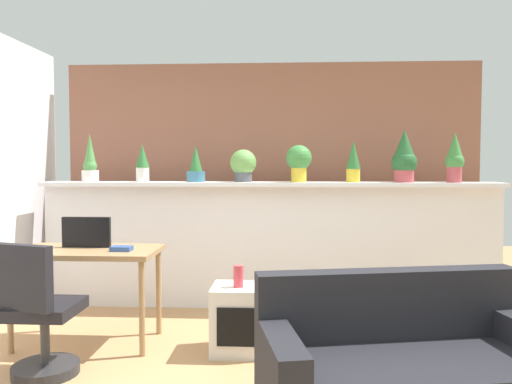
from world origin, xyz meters
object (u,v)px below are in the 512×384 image
at_px(potted_plant_0, 90,162).
at_px(potted_plant_2, 196,167).
at_px(side_cube_shelf, 239,319).
at_px(desk, 88,260).
at_px(tv_monitor, 86,232).
at_px(potted_plant_3, 243,165).
at_px(potted_plant_7, 455,158).
at_px(potted_plant_5, 353,161).
at_px(office_chair, 38,320).
at_px(book_on_desk, 122,248).
at_px(potted_plant_1, 142,163).
at_px(vase_on_shelf, 238,276).
at_px(potted_plant_4, 299,161).
at_px(potted_plant_6, 404,157).
at_px(couch, 406,374).

bearing_deg(potted_plant_0, potted_plant_2, 1.38).
bearing_deg(side_cube_shelf, desk, 174.34).
xyz_separation_m(potted_plant_0, tv_monitor, (0.34, -0.99, -0.56)).
height_order(potted_plant_3, potted_plant_7, potted_plant_7).
relative_size(potted_plant_0, tv_monitor, 1.22).
height_order(potted_plant_0, potted_plant_5, potted_plant_0).
xyz_separation_m(potted_plant_7, tv_monitor, (-3.19, -0.97, -0.60)).
xyz_separation_m(potted_plant_2, office_chair, (-0.74, -1.77, -1.00)).
bearing_deg(book_on_desk, potted_plant_5, 31.11).
bearing_deg(potted_plant_1, potted_plant_3, 3.94).
relative_size(tv_monitor, vase_on_shelf, 2.39).
xyz_separation_m(potted_plant_4, book_on_desk, (-1.39, -1.15, -0.68)).
bearing_deg(tv_monitor, vase_on_shelf, -10.28).
height_order(potted_plant_1, potted_plant_5, potted_plant_5).
bearing_deg(potted_plant_5, potted_plant_1, -178.63).
bearing_deg(potted_plant_2, potted_plant_0, -178.62).
distance_m(potted_plant_2, potted_plant_3, 0.47).
bearing_deg(potted_plant_4, potted_plant_0, -179.68).
bearing_deg(side_cube_shelf, potted_plant_4, 68.32).
xyz_separation_m(tv_monitor, office_chair, (-0.04, -0.75, -0.48)).
bearing_deg(potted_plant_7, potted_plant_3, 178.49).
bearing_deg(potted_plant_2, potted_plant_4, -0.77).
bearing_deg(potted_plant_6, vase_on_shelf, -140.37).
relative_size(potted_plant_1, couch, 0.22).
bearing_deg(desk, couch, -27.78).
xyz_separation_m(potted_plant_1, desk, (-0.16, -1.04, -0.76)).
relative_size(potted_plant_2, couch, 0.21).
relative_size(potted_plant_7, side_cube_shelf, 0.95).
bearing_deg(potted_plant_7, potted_plant_6, 176.07).
relative_size(potted_plant_4, potted_plant_6, 0.72).
distance_m(potted_plant_1, potted_plant_5, 2.05).
distance_m(potted_plant_7, couch, 2.69).
distance_m(potted_plant_3, side_cube_shelf, 1.69).
height_order(potted_plant_0, potted_plant_2, potted_plant_0).
xyz_separation_m(potted_plant_5, office_chair, (-2.28, -1.76, -1.06)).
bearing_deg(desk, potted_plant_3, 44.14).
height_order(potted_plant_4, tv_monitor, potted_plant_4).
relative_size(tv_monitor, book_on_desk, 2.50).
bearing_deg(office_chair, potted_plant_1, 82.31).
height_order(potted_plant_0, potted_plant_1, potted_plant_0).
distance_m(potted_plant_3, couch, 2.75).
distance_m(tv_monitor, side_cube_shelf, 1.40).
xyz_separation_m(potted_plant_2, potted_plant_4, (1.01, -0.01, 0.06)).
bearing_deg(desk, vase_on_shelf, -6.87).
xyz_separation_m(potted_plant_4, vase_on_shelf, (-0.48, -1.23, -0.87)).
bearing_deg(potted_plant_4, potted_plant_7, -1.23).
height_order(potted_plant_5, potted_plant_6, potted_plant_6).
bearing_deg(vase_on_shelf, potted_plant_2, 113.28).
xyz_separation_m(potted_plant_5, tv_monitor, (-2.24, -1.01, -0.57)).
height_order(potted_plant_7, office_chair, potted_plant_7).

